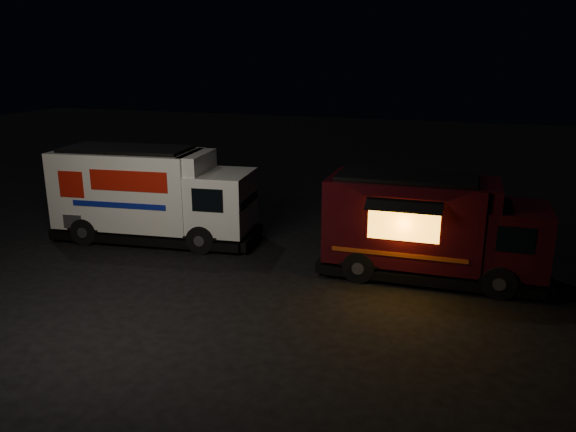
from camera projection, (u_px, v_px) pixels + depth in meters
The scene contains 3 objects.
ground at pixel (250, 286), 14.42m from camera, with size 80.00×80.00×0.00m, color black.
white_truck at pixel (155, 195), 17.74m from camera, with size 6.52×2.22×2.96m, color silver, non-canonical shape.
red_truck at pixel (434, 228), 14.71m from camera, with size 5.89×2.17×2.74m, color black, non-canonical shape.
Camera 1 is at (5.24, -12.32, 5.73)m, focal length 35.00 mm.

